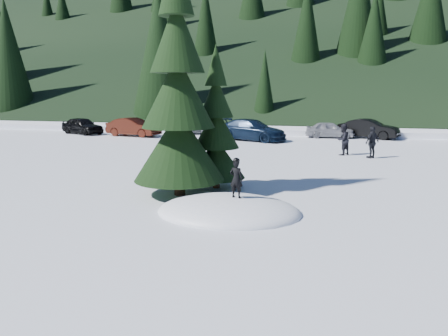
% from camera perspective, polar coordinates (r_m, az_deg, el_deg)
% --- Properties ---
extents(ground, '(200.00, 200.00, 0.00)m').
position_cam_1_polar(ground, '(13.52, 0.65, -5.83)').
color(ground, white).
rests_on(ground, ground).
extents(snow_mound, '(4.48, 3.52, 0.96)m').
position_cam_1_polar(snow_mound, '(13.52, 0.65, -5.83)').
color(snow_mound, white).
rests_on(snow_mound, ground).
extents(forest_hillside, '(200.00, 60.00, 25.00)m').
position_cam_1_polar(forest_hillside, '(67.29, 11.08, 17.76)').
color(forest_hillside, black).
rests_on(forest_hillside, ground).
extents(spruce_tall, '(3.20, 3.20, 8.60)m').
position_cam_1_polar(spruce_tall, '(15.31, -6.02, 8.65)').
color(spruce_tall, black).
rests_on(spruce_tall, ground).
extents(spruce_short, '(2.20, 2.20, 5.37)m').
position_cam_1_polar(spruce_short, '(16.45, -1.04, 4.58)').
color(spruce_short, black).
rests_on(spruce_short, ground).
extents(child_skier, '(0.48, 0.37, 1.16)m').
position_cam_1_polar(child_skier, '(13.24, 1.62, -1.44)').
color(child_skier, black).
rests_on(child_skier, snow_mound).
extents(adult_0, '(1.07, 1.08, 1.76)m').
position_cam_1_polar(adult_0, '(25.61, 15.27, 3.59)').
color(adult_0, black).
rests_on(adult_0, ground).
extents(adult_1, '(0.99, 1.03, 1.73)m').
position_cam_1_polar(adult_1, '(24.96, 18.78, 3.20)').
color(adult_1, black).
rests_on(adult_1, ground).
extents(car_0, '(4.34, 3.14, 1.37)m').
position_cam_1_polar(car_0, '(37.86, -18.02, 5.29)').
color(car_0, black).
rests_on(car_0, ground).
extents(car_1, '(4.54, 2.27, 1.43)m').
position_cam_1_polar(car_1, '(35.10, -11.74, 5.25)').
color(car_1, '#39130A').
rests_on(car_1, ground).
extents(car_2, '(4.78, 2.63, 1.27)m').
position_cam_1_polar(car_2, '(36.26, -3.62, 5.49)').
color(car_2, '#494D50').
rests_on(car_2, ground).
extents(car_3, '(5.67, 3.91, 1.52)m').
position_cam_1_polar(car_3, '(31.72, 3.61, 5.00)').
color(car_3, black).
rests_on(car_3, ground).
extents(car_4, '(3.65, 1.50, 1.24)m').
position_cam_1_polar(car_4, '(34.21, 13.66, 4.89)').
color(car_4, gray).
rests_on(car_4, ground).
extents(car_5, '(4.64, 2.94, 1.44)m').
position_cam_1_polar(car_5, '(34.69, 18.39, 4.89)').
color(car_5, black).
rests_on(car_5, ground).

